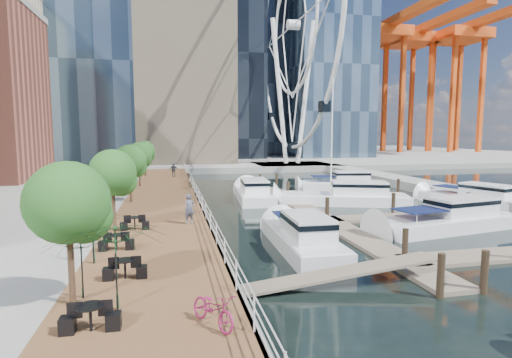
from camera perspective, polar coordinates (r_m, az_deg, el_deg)
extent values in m
plane|color=black|center=(21.87, 10.76, -10.76)|extent=(520.00, 520.00, 0.00)
cube|color=brown|center=(34.73, -13.27, -3.57)|extent=(6.00, 60.00, 1.00)
cube|color=#595954|center=(34.79, -8.31, -3.45)|extent=(0.25, 60.00, 1.00)
cube|color=gray|center=(121.64, -8.30, 3.54)|extent=(200.00, 114.00, 1.00)
cube|color=gray|center=(48.69, 23.40, -1.10)|extent=(4.00, 60.00, 1.00)
cube|color=gray|center=(74.84, 5.15, 1.84)|extent=(14.00, 12.00, 1.00)
cube|color=#6D6051|center=(31.93, 8.74, -5.07)|extent=(2.00, 32.00, 0.20)
cube|color=#6D6051|center=(25.17, 32.16, -9.12)|extent=(12.00, 2.00, 0.20)
cube|color=#6D6051|center=(32.83, 19.88, -5.07)|extent=(12.00, 2.00, 0.20)
cube|color=#6D6051|center=(41.50, 12.55, -2.50)|extent=(12.00, 2.00, 0.20)
cylinder|color=white|center=(74.29, 3.37, 12.25)|extent=(0.80, 0.80, 26.00)
cylinder|color=white|center=(75.77, 7.10, 12.09)|extent=(0.80, 0.80, 26.00)
torus|color=white|center=(77.14, 5.35, 21.08)|extent=(0.70, 44.70, 44.70)
cylinder|color=#3F2B1C|center=(14.22, -24.89, -11.43)|extent=(0.20, 0.20, 2.40)
sphere|color=#265B1E|center=(13.74, -25.30, -3.04)|extent=(2.60, 2.60, 2.60)
cylinder|color=#3F2B1C|center=(23.80, -19.64, -4.16)|extent=(0.20, 0.20, 2.40)
sphere|color=#265B1E|center=(23.52, -19.83, 0.87)|extent=(2.60, 2.60, 2.60)
cylinder|color=#3F2B1C|center=(33.62, -17.46, -1.09)|extent=(0.20, 0.20, 2.40)
sphere|color=#265B1E|center=(33.43, -17.58, 2.48)|extent=(2.60, 2.60, 2.60)
cylinder|color=#3F2B1C|center=(43.53, -16.28, 0.59)|extent=(0.20, 0.20, 2.40)
sphere|color=#265B1E|center=(43.38, -16.36, 3.35)|extent=(2.60, 2.60, 2.60)
cylinder|color=#3F2B1C|center=(53.47, -15.53, 1.65)|extent=(0.20, 0.20, 2.40)
sphere|color=#265B1E|center=(53.35, -15.60, 3.89)|extent=(2.60, 2.60, 2.60)
imported|color=maroon|center=(11.94, -6.05, -17.91)|extent=(1.49, 1.98, 1.00)
imported|color=#44495B|center=(24.56, -9.48, -4.23)|extent=(0.80, 0.70, 1.83)
imported|color=gray|center=(40.68, -9.64, -0.21)|extent=(0.78, 0.90, 1.59)
imported|color=#2D2F38|center=(52.08, -11.68, 1.28)|extent=(1.08, 0.54, 1.78)
imported|color=#103C20|center=(14.60, -23.62, -11.37)|extent=(3.00, 3.03, 2.17)
imported|color=#0F3918|center=(13.19, -19.37, -11.78)|extent=(3.08, 3.14, 2.75)
imported|color=#0F3920|center=(18.17, -22.32, -7.65)|extent=(3.33, 3.35, 2.29)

